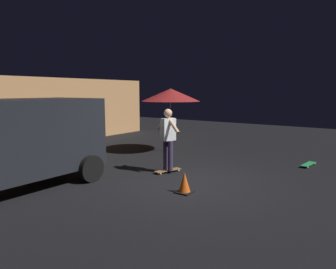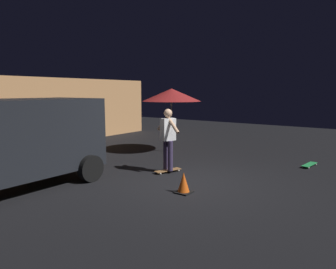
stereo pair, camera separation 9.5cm
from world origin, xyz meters
name	(u,v)px [view 2 (the right image)]	position (x,y,z in m)	size (l,w,h in m)	color
ground_plane	(188,183)	(0.00, 0.00, 0.00)	(28.00, 28.00, 0.00)	black
low_building	(7,111)	(0.42, 9.37, 1.38)	(12.83, 3.97, 2.76)	tan
patio_umbrella	(172,95)	(2.87, 2.53, 2.07)	(2.10, 2.10, 2.30)	slate
skateboard_ridden	(168,170)	(0.48, 0.96, 0.06)	(0.80, 0.46, 0.07)	olive
skateboard_spare	(309,165)	(3.47, -2.04, 0.06)	(0.80, 0.30, 0.07)	green
skater	(168,135)	(0.48, 0.96, 1.04)	(0.43, 0.95, 1.67)	#382D4C
traffic_cone	(184,183)	(-0.70, -0.32, 0.21)	(0.34, 0.34, 0.46)	black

